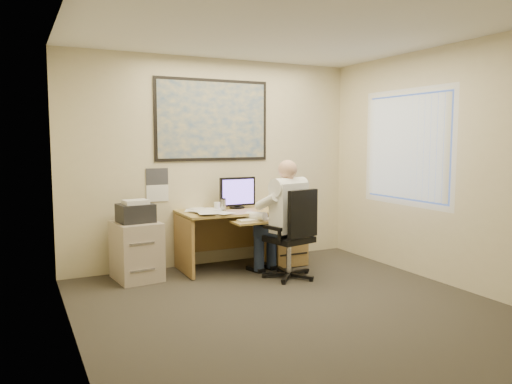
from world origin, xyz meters
name	(u,v)px	position (x,y,z in m)	size (l,w,h in m)	color
room_shell	(304,172)	(0.00, 0.00, 1.35)	(4.00, 4.50, 2.70)	#312D26
desk	(263,231)	(0.55, 1.90, 0.45)	(1.60, 0.97, 1.15)	#AC904A
world_map	(213,120)	(-0.02, 2.23, 1.90)	(1.56, 0.03, 1.06)	#1E4C93
wall_calendar	(157,185)	(-0.77, 2.24, 1.08)	(0.28, 0.01, 0.42)	white
window_blinds	(406,148)	(1.97, 0.80, 1.55)	(0.06, 1.40, 1.30)	white
filing_cabinet	(136,245)	(-1.13, 1.89, 0.41)	(0.55, 0.64, 0.95)	#B5A491
office_chair	(290,253)	(0.51, 1.11, 0.31)	(0.77, 0.77, 1.08)	black
person	(288,219)	(0.52, 1.19, 0.70)	(0.60, 0.86, 1.41)	white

